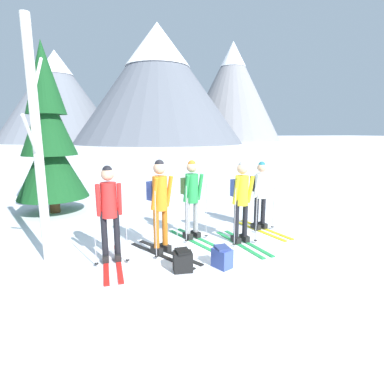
{
  "coord_description": "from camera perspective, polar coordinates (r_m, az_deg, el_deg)",
  "views": [
    {
      "loc": [
        -1.73,
        -5.81,
        2.33
      ],
      "look_at": [
        0.22,
        0.4,
        1.05
      ],
      "focal_mm": 28.27,
      "sensor_mm": 36.0,
      "label": 1
    }
  ],
  "objects": [
    {
      "name": "skier_in_orange",
      "position": [
        5.81,
        -6.11,
        -1.68
      ],
      "size": [
        1.15,
        1.71,
        1.84
      ],
      "color": "black",
      "rests_on": "ground"
    },
    {
      "name": "skier_in_green",
      "position": [
        6.6,
        -0.11,
        -0.55
      ],
      "size": [
        0.8,
        1.64,
        1.76
      ],
      "color": "green",
      "rests_on": "ground"
    },
    {
      "name": "birch_tree_tall",
      "position": [
        5.93,
        -27.15,
        8.18
      ],
      "size": [
        0.22,
        1.26,
        4.23
      ],
      "color": "silver",
      "rests_on": "ground"
    },
    {
      "name": "backpack_on_snow_beside",
      "position": [
        5.45,
        5.69,
        -12.13
      ],
      "size": [
        0.35,
        0.39,
        0.38
      ],
      "color": "#384C99",
      "rests_on": "ground"
    },
    {
      "name": "backpack_on_snow_front",
      "position": [
        5.28,
        -1.77,
        -12.83
      ],
      "size": [
        0.35,
        0.28,
        0.38
      ],
      "color": "black",
      "rests_on": "ground"
    },
    {
      "name": "mountain_ridge_distant",
      "position": [
        76.05,
        -16.31,
        17.78
      ],
      "size": [
        111.18,
        49.44,
        27.7
      ],
      "color": "gray",
      "rests_on": "ground"
    },
    {
      "name": "pine_tree_mid",
      "position": [
        9.6,
        -25.4,
        9.26
      ],
      "size": [
        1.99,
        1.99,
        4.8
      ],
      "color": "#51381E",
      "rests_on": "ground"
    },
    {
      "name": "skier_in_yellow",
      "position": [
        6.44,
        9.26,
        -1.02
      ],
      "size": [
        0.6,
        1.73,
        1.75
      ],
      "color": "green",
      "rests_on": "ground"
    },
    {
      "name": "skier_in_white",
      "position": [
        7.46,
        12.75,
        -0.0
      ],
      "size": [
        0.69,
        1.78,
        1.66
      ],
      "color": "yellow",
      "rests_on": "ground"
    },
    {
      "name": "ground_plane",
      "position": [
        6.5,
        -0.77,
        -9.9
      ],
      "size": [
        400.0,
        400.0,
        0.0
      ],
      "primitive_type": "plane",
      "color": "white"
    },
    {
      "name": "skier_in_red",
      "position": [
        5.6,
        -15.32,
        -3.28
      ],
      "size": [
        0.61,
        1.71,
        1.77
      ],
      "color": "red",
      "rests_on": "ground"
    }
  ]
}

